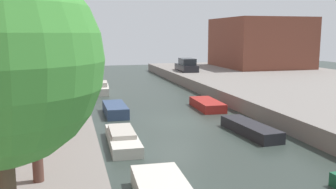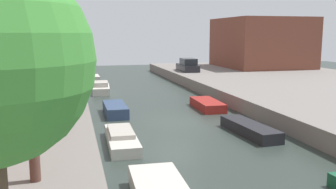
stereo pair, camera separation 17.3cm
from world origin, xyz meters
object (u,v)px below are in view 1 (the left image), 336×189
(street_tree_2, at_px, (44,52))
(moored_boat_left_5, at_px, (92,79))
(street_tree_3, at_px, (50,35))
(parked_car, at_px, (187,66))
(street_tree_4, at_px, (53,37))
(moored_boat_left_3, at_px, (115,110))
(low_block_right, at_px, (259,43))
(moored_boat_left_2, at_px, (122,138))
(moored_boat_left_4, at_px, (100,88))
(moored_boat_right_2, at_px, (250,129))
(moored_boat_right_3, at_px, (207,105))
(street_tree_5, at_px, (56,47))
(street_tree_1, at_px, (32,58))

(street_tree_2, height_order, moored_boat_left_5, street_tree_2)
(street_tree_3, relative_size, parked_car, 1.26)
(street_tree_3, bearing_deg, street_tree_4, 90.00)
(parked_car, relative_size, moored_boat_left_3, 1.24)
(low_block_right, bearing_deg, moored_boat_left_2, -128.76)
(moored_boat_left_4, distance_m, moored_boat_left_5, 8.48)
(parked_car, relative_size, moored_boat_left_4, 1.16)
(low_block_right, relative_size, moored_boat_left_5, 3.57)
(street_tree_2, distance_m, moored_boat_right_2, 11.07)
(street_tree_3, height_order, moored_boat_right_3, street_tree_3)
(moored_boat_right_2, bearing_deg, moored_boat_left_5, 105.49)
(street_tree_3, xyz_separation_m, street_tree_4, (-0.00, 5.29, -0.14))
(street_tree_5, height_order, moored_boat_left_2, street_tree_5)
(street_tree_1, xyz_separation_m, moored_boat_left_5, (3.34, 31.01, -4.28))
(street_tree_2, distance_m, parked_car, 28.81)
(moored_boat_right_2, height_order, moored_boat_right_3, moored_boat_right_3)
(low_block_right, xyz_separation_m, moored_boat_right_2, (-14.86, -26.86, -3.84))
(moored_boat_right_2, bearing_deg, moored_boat_right_3, 88.29)
(moored_boat_right_3, bearing_deg, moored_boat_right_2, -91.71)
(moored_boat_left_5, bearing_deg, moored_boat_right_2, -74.51)
(moored_boat_left_4, relative_size, moored_boat_right_2, 0.87)
(moored_boat_left_2, xyz_separation_m, moored_boat_right_3, (7.03, 7.16, -0.01))
(street_tree_4, bearing_deg, moored_boat_left_5, 77.42)
(moored_boat_left_3, bearing_deg, low_block_right, 43.58)
(moored_boat_left_5, bearing_deg, street_tree_4, -102.58)
(street_tree_3, xyz_separation_m, moored_boat_left_3, (3.78, 2.40, -4.87))
(street_tree_5, bearing_deg, street_tree_3, -90.00)
(moored_boat_left_4, relative_size, moored_boat_right_3, 1.00)
(moored_boat_left_2, height_order, moored_boat_left_5, moored_boat_left_2)
(parked_car, bearing_deg, moored_boat_left_3, -121.15)
(street_tree_4, relative_size, moored_boat_left_2, 1.15)
(low_block_right, bearing_deg, street_tree_1, -126.88)
(street_tree_2, relative_size, moored_boat_right_3, 1.15)
(street_tree_1, bearing_deg, moored_boat_right_2, 32.57)
(street_tree_1, bearing_deg, parked_car, 64.98)
(street_tree_1, bearing_deg, moored_boat_left_3, 73.95)
(street_tree_1, bearing_deg, moored_boat_left_4, 80.99)
(moored_boat_right_2, bearing_deg, street_tree_2, -173.08)
(parked_car, bearing_deg, moored_boat_left_2, -114.28)
(low_block_right, distance_m, moored_boat_left_3, 29.54)
(moored_boat_left_4, bearing_deg, street_tree_4, -118.77)
(moored_boat_left_3, height_order, moored_boat_left_5, moored_boat_left_3)
(street_tree_4, bearing_deg, parked_car, 45.16)
(street_tree_4, xyz_separation_m, moored_boat_left_4, (3.58, 6.51, -4.65))
(moored_boat_left_2, bearing_deg, parked_car, 65.72)
(moored_boat_left_3, bearing_deg, street_tree_3, -147.57)
(low_block_right, relative_size, parked_car, 2.43)
(moored_boat_right_2, distance_m, moored_boat_right_3, 7.01)
(street_tree_4, bearing_deg, moored_boat_left_3, -37.40)
(moored_boat_right_3, bearing_deg, moored_boat_left_4, 126.81)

